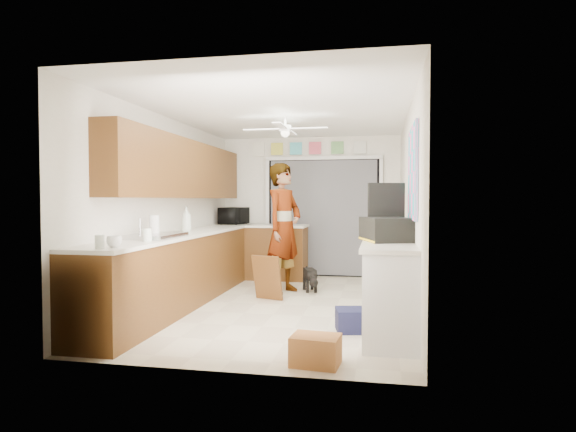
{
  "coord_description": "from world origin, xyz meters",
  "views": [
    {
      "loc": [
        1.25,
        -6.13,
        1.38
      ],
      "look_at": [
        0.0,
        0.4,
        1.15
      ],
      "focal_mm": 30.0,
      "sensor_mm": 36.0,
      "label": 1
    }
  ],
  "objects_px": {
    "soap_bottle": "(187,219)",
    "dog": "(310,279)",
    "navy_crate": "(355,320)",
    "paper_towel_roll": "(154,226)",
    "cup": "(114,242)",
    "microwave": "(234,216)",
    "suitcase": "(386,229)",
    "cardboard_box": "(316,350)",
    "man": "(284,228)"
  },
  "relations": [
    {
      "from": "paper_towel_roll",
      "to": "cardboard_box",
      "type": "height_order",
      "value": "paper_towel_roll"
    },
    {
      "from": "suitcase",
      "to": "navy_crate",
      "type": "bearing_deg",
      "value": -174.61
    },
    {
      "from": "cup",
      "to": "paper_towel_roll",
      "type": "distance_m",
      "value": 1.26
    },
    {
      "from": "suitcase",
      "to": "paper_towel_roll",
      "type": "bearing_deg",
      "value": 160.19
    },
    {
      "from": "cup",
      "to": "dog",
      "type": "relative_size",
      "value": 0.28
    },
    {
      "from": "microwave",
      "to": "paper_towel_roll",
      "type": "height_order",
      "value": "microwave"
    },
    {
      "from": "microwave",
      "to": "cup",
      "type": "relative_size",
      "value": 3.96
    },
    {
      "from": "man",
      "to": "cup",
      "type": "bearing_deg",
      "value": -174.36
    },
    {
      "from": "man",
      "to": "dog",
      "type": "xyz_separation_m",
      "value": [
        0.37,
        0.14,
        -0.77
      ]
    },
    {
      "from": "suitcase",
      "to": "navy_crate",
      "type": "height_order",
      "value": "suitcase"
    },
    {
      "from": "navy_crate",
      "to": "man",
      "type": "distance_m",
      "value": 2.4
    },
    {
      "from": "microwave",
      "to": "man",
      "type": "distance_m",
      "value": 1.66
    },
    {
      "from": "suitcase",
      "to": "cardboard_box",
      "type": "bearing_deg",
      "value": -133.51
    },
    {
      "from": "cup",
      "to": "man",
      "type": "xyz_separation_m",
      "value": [
        1.0,
        2.95,
        -0.03
      ]
    },
    {
      "from": "cup",
      "to": "paper_towel_roll",
      "type": "xyz_separation_m",
      "value": [
        -0.22,
        1.24,
        0.07
      ]
    },
    {
      "from": "cup",
      "to": "man",
      "type": "distance_m",
      "value": 3.11
    },
    {
      "from": "soap_bottle",
      "to": "cardboard_box",
      "type": "height_order",
      "value": "soap_bottle"
    },
    {
      "from": "microwave",
      "to": "suitcase",
      "type": "height_order",
      "value": "microwave"
    },
    {
      "from": "suitcase",
      "to": "man",
      "type": "distance_m",
      "value": 2.32
    },
    {
      "from": "dog",
      "to": "microwave",
      "type": "bearing_deg",
      "value": 124.82
    },
    {
      "from": "soap_bottle",
      "to": "cardboard_box",
      "type": "distance_m",
      "value": 3.23
    },
    {
      "from": "paper_towel_roll",
      "to": "navy_crate",
      "type": "xyz_separation_m",
      "value": [
        2.36,
        -0.22,
        -0.95
      ]
    },
    {
      "from": "cup",
      "to": "soap_bottle",
      "type": "bearing_deg",
      "value": 95.42
    },
    {
      "from": "soap_bottle",
      "to": "dog",
      "type": "distance_m",
      "value": 2.04
    },
    {
      "from": "navy_crate",
      "to": "cup",
      "type": "bearing_deg",
      "value": -154.72
    },
    {
      "from": "microwave",
      "to": "cardboard_box",
      "type": "height_order",
      "value": "microwave"
    },
    {
      "from": "dog",
      "to": "cardboard_box",
      "type": "bearing_deg",
      "value": -100.95
    },
    {
      "from": "man",
      "to": "dog",
      "type": "distance_m",
      "value": 0.86
    },
    {
      "from": "dog",
      "to": "paper_towel_roll",
      "type": "bearing_deg",
      "value": -150.61
    },
    {
      "from": "paper_towel_roll",
      "to": "cardboard_box",
      "type": "distance_m",
      "value": 2.65
    },
    {
      "from": "dog",
      "to": "man",
      "type": "bearing_deg",
      "value": -179.76
    },
    {
      "from": "navy_crate",
      "to": "paper_towel_roll",
      "type": "bearing_deg",
      "value": 174.61
    },
    {
      "from": "microwave",
      "to": "paper_towel_roll",
      "type": "relative_size",
      "value": 2.11
    },
    {
      "from": "suitcase",
      "to": "dog",
      "type": "xyz_separation_m",
      "value": [
        -1.1,
        1.94,
        -0.87
      ]
    },
    {
      "from": "navy_crate",
      "to": "dog",
      "type": "xyz_separation_m",
      "value": [
        -0.78,
        2.07,
        0.07
      ]
    },
    {
      "from": "suitcase",
      "to": "cardboard_box",
      "type": "distance_m",
      "value": 1.66
    },
    {
      "from": "soap_bottle",
      "to": "paper_towel_roll",
      "type": "xyz_separation_m",
      "value": [
        -0.01,
        -0.94,
        -0.04
      ]
    },
    {
      "from": "cardboard_box",
      "to": "navy_crate",
      "type": "bearing_deg",
      "value": 76.21
    },
    {
      "from": "soap_bottle",
      "to": "dog",
      "type": "relative_size",
      "value": 0.71
    },
    {
      "from": "suitcase",
      "to": "dog",
      "type": "relative_size",
      "value": 1.2
    },
    {
      "from": "suitcase",
      "to": "soap_bottle",
      "type": "bearing_deg",
      "value": 140.95
    },
    {
      "from": "soap_bottle",
      "to": "navy_crate",
      "type": "relative_size",
      "value": 0.9
    },
    {
      "from": "microwave",
      "to": "paper_towel_roll",
      "type": "xyz_separation_m",
      "value": [
        -0.07,
        -2.92,
        -0.02
      ]
    },
    {
      "from": "cardboard_box",
      "to": "man",
      "type": "bearing_deg",
      "value": 106.14
    },
    {
      "from": "paper_towel_roll",
      "to": "dog",
      "type": "distance_m",
      "value": 2.59
    },
    {
      "from": "cup",
      "to": "suitcase",
      "type": "bearing_deg",
      "value": 25.04
    },
    {
      "from": "soap_bottle",
      "to": "dog",
      "type": "height_order",
      "value": "soap_bottle"
    },
    {
      "from": "paper_towel_roll",
      "to": "dog",
      "type": "height_order",
      "value": "paper_towel_roll"
    },
    {
      "from": "soap_bottle",
      "to": "paper_towel_roll",
      "type": "relative_size",
      "value": 1.35
    },
    {
      "from": "soap_bottle",
      "to": "paper_towel_roll",
      "type": "bearing_deg",
      "value": -90.57
    }
  ]
}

